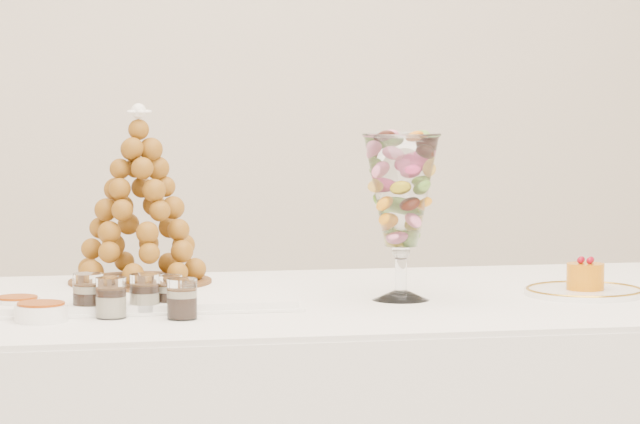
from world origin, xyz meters
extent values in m
cube|color=beige|center=(0.00, 2.00, 1.40)|extent=(4.50, 0.04, 2.80)
cube|color=white|center=(0.00, 0.30, 0.81)|extent=(2.14, 0.87, 0.01)
cube|color=white|center=(-0.34, 0.34, 0.82)|extent=(0.54, 0.41, 0.02)
cylinder|color=white|center=(0.14, 0.25, 0.82)|extent=(0.11, 0.11, 0.02)
cylinder|color=white|center=(0.14, 0.25, 0.87)|extent=(0.02, 0.02, 0.08)
sphere|color=white|center=(0.14, 0.25, 0.91)|extent=(0.04, 0.04, 0.04)
cylinder|color=white|center=(0.51, 0.26, 0.82)|extent=(0.23, 0.23, 0.01)
cylinder|color=white|center=(-0.44, 0.17, 0.85)|extent=(0.07, 0.07, 0.07)
cylinder|color=white|center=(-0.34, 0.16, 0.85)|extent=(0.06, 0.06, 0.07)
cylinder|color=white|center=(-0.30, 0.18, 0.85)|extent=(0.06, 0.06, 0.07)
cylinder|color=white|center=(-0.40, 0.12, 0.85)|extent=(0.07, 0.07, 0.07)
cylinder|color=white|center=(-0.28, 0.09, 0.85)|extent=(0.06, 0.06, 0.07)
cylinder|color=white|center=(-0.57, 0.21, 0.83)|extent=(0.08, 0.08, 0.03)
cylinder|color=white|center=(-0.52, 0.11, 0.83)|extent=(0.09, 0.09, 0.03)
cylinder|color=brown|center=(-0.34, 0.44, 0.83)|extent=(0.28, 0.28, 0.01)
cone|color=brown|center=(-0.34, 0.44, 1.00)|extent=(0.27, 0.27, 0.34)
sphere|color=white|center=(-0.34, 0.44, 1.16)|extent=(0.03, 0.03, 0.03)
cylinder|color=orange|center=(0.51, 0.25, 0.85)|extent=(0.07, 0.07, 0.05)
sphere|color=maroon|center=(0.52, 0.26, 0.88)|extent=(0.01, 0.01, 0.01)
sphere|color=maroon|center=(0.51, 0.26, 0.88)|extent=(0.01, 0.01, 0.01)
sphere|color=maroon|center=(0.50, 0.25, 0.88)|extent=(0.01, 0.01, 0.01)
sphere|color=maroon|center=(0.51, 0.24, 0.88)|extent=(0.01, 0.01, 0.01)
camera|label=1|loc=(-0.49, -2.52, 1.23)|focal=85.00mm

